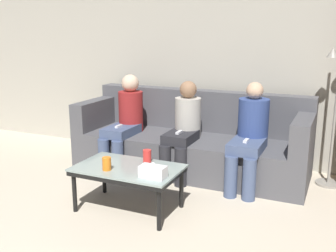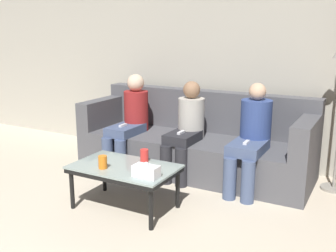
{
  "view_description": "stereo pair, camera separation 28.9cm",
  "coord_description": "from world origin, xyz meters",
  "px_view_note": "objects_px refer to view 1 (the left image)",
  "views": [
    {
      "loc": [
        1.57,
        -1.07,
        1.59
      ],
      "look_at": [
        0.0,
        2.41,
        0.67
      ],
      "focal_mm": 42.0,
      "sensor_mm": 36.0,
      "label": 1
    },
    {
      "loc": [
        1.83,
        -0.94,
        1.59
      ],
      "look_at": [
        0.0,
        2.41,
        0.67
      ],
      "focal_mm": 42.0,
      "sensor_mm": 36.0,
      "label": 2
    }
  ],
  "objects_px": {
    "cup_near_left": "(147,156)",
    "seated_person_mid_left": "(184,127)",
    "coffee_table": "(128,171)",
    "tissue_box": "(153,172)",
    "seated_person_mid_right": "(250,133)",
    "seated_person_left_end": "(126,120)",
    "cup_near_right": "(107,164)",
    "couch": "(191,142)"
  },
  "relations": [
    {
      "from": "seated_person_mid_left",
      "to": "cup_near_right",
      "type": "bearing_deg",
      "value": -102.2
    },
    {
      "from": "couch",
      "to": "cup_near_left",
      "type": "bearing_deg",
      "value": -91.63
    },
    {
      "from": "seated_person_left_end",
      "to": "seated_person_mid_left",
      "type": "relative_size",
      "value": 1.04
    },
    {
      "from": "couch",
      "to": "cup_near_left",
      "type": "xyz_separation_m",
      "value": [
        -0.03,
        -1.06,
        0.14
      ]
    },
    {
      "from": "seated_person_mid_left",
      "to": "cup_near_left",
      "type": "bearing_deg",
      "value": -92.1
    },
    {
      "from": "seated_person_mid_right",
      "to": "seated_person_left_end",
      "type": "bearing_deg",
      "value": -179.83
    },
    {
      "from": "cup_near_right",
      "to": "seated_person_mid_left",
      "type": "relative_size",
      "value": 0.11
    },
    {
      "from": "couch",
      "to": "tissue_box",
      "type": "relative_size",
      "value": 12.11
    },
    {
      "from": "coffee_table",
      "to": "cup_near_right",
      "type": "bearing_deg",
      "value": -131.0
    },
    {
      "from": "tissue_box",
      "to": "couch",
      "type": "bearing_deg",
      "value": 98.0
    },
    {
      "from": "coffee_table",
      "to": "seated_person_left_end",
      "type": "height_order",
      "value": "seated_person_left_end"
    },
    {
      "from": "cup_near_left",
      "to": "tissue_box",
      "type": "distance_m",
      "value": 0.4
    },
    {
      "from": "couch",
      "to": "cup_near_right",
      "type": "bearing_deg",
      "value": -100.19
    },
    {
      "from": "seated_person_left_end",
      "to": "seated_person_mid_left",
      "type": "height_order",
      "value": "seated_person_left_end"
    },
    {
      "from": "tissue_box",
      "to": "cup_near_left",
      "type": "bearing_deg",
      "value": 124.23
    },
    {
      "from": "seated_person_left_end",
      "to": "tissue_box",
      "type": "bearing_deg",
      "value": -50.99
    },
    {
      "from": "couch",
      "to": "seated_person_left_end",
      "type": "bearing_deg",
      "value": -161.46
    },
    {
      "from": "cup_near_left",
      "to": "seated_person_mid_left",
      "type": "xyz_separation_m",
      "value": [
        0.03,
        0.83,
        0.09
      ]
    },
    {
      "from": "seated_person_left_end",
      "to": "seated_person_mid_left",
      "type": "bearing_deg",
      "value": 0.77
    },
    {
      "from": "cup_near_left",
      "to": "seated_person_mid_left",
      "type": "distance_m",
      "value": 0.83
    },
    {
      "from": "cup_near_right",
      "to": "tissue_box",
      "type": "height_order",
      "value": "tissue_box"
    },
    {
      "from": "cup_near_left",
      "to": "seated_person_mid_right",
      "type": "relative_size",
      "value": 0.11
    },
    {
      "from": "cup_near_left",
      "to": "tissue_box",
      "type": "height_order",
      "value": "tissue_box"
    },
    {
      "from": "coffee_table",
      "to": "tissue_box",
      "type": "distance_m",
      "value": 0.36
    },
    {
      "from": "cup_near_right",
      "to": "seated_person_mid_right",
      "type": "relative_size",
      "value": 0.11
    },
    {
      "from": "cup_near_right",
      "to": "seated_person_left_end",
      "type": "height_order",
      "value": "seated_person_left_end"
    },
    {
      "from": "cup_near_right",
      "to": "seated_person_left_end",
      "type": "xyz_separation_m",
      "value": [
        -0.48,
        1.15,
        0.11
      ]
    },
    {
      "from": "couch",
      "to": "coffee_table",
      "type": "height_order",
      "value": "couch"
    },
    {
      "from": "seated_person_left_end",
      "to": "couch",
      "type": "bearing_deg",
      "value": 18.54
    },
    {
      "from": "tissue_box",
      "to": "seated_person_mid_left",
      "type": "height_order",
      "value": "seated_person_mid_left"
    },
    {
      "from": "tissue_box",
      "to": "seated_person_mid_right",
      "type": "bearing_deg",
      "value": 64.96
    },
    {
      "from": "tissue_box",
      "to": "seated_person_mid_left",
      "type": "relative_size",
      "value": 0.21
    },
    {
      "from": "couch",
      "to": "coffee_table",
      "type": "bearing_deg",
      "value": -95.67
    },
    {
      "from": "coffee_table",
      "to": "cup_near_left",
      "type": "xyz_separation_m",
      "value": [
        0.09,
        0.19,
        0.1
      ]
    },
    {
      "from": "cup_near_left",
      "to": "seated_person_mid_left",
      "type": "bearing_deg",
      "value": 87.9
    },
    {
      "from": "couch",
      "to": "seated_person_mid_right",
      "type": "relative_size",
      "value": 2.46
    },
    {
      "from": "couch",
      "to": "seated_person_mid_left",
      "type": "distance_m",
      "value": 0.33
    },
    {
      "from": "cup_near_left",
      "to": "cup_near_right",
      "type": "distance_m",
      "value": 0.4
    },
    {
      "from": "coffee_table",
      "to": "seated_person_mid_left",
      "type": "distance_m",
      "value": 1.04
    },
    {
      "from": "coffee_table",
      "to": "seated_person_mid_left",
      "type": "xyz_separation_m",
      "value": [
        0.12,
        1.02,
        0.19
      ]
    },
    {
      "from": "cup_near_left",
      "to": "seated_person_mid_left",
      "type": "height_order",
      "value": "seated_person_mid_left"
    },
    {
      "from": "coffee_table",
      "to": "seated_person_mid_left",
      "type": "bearing_deg",
      "value": 83.03
    }
  ]
}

